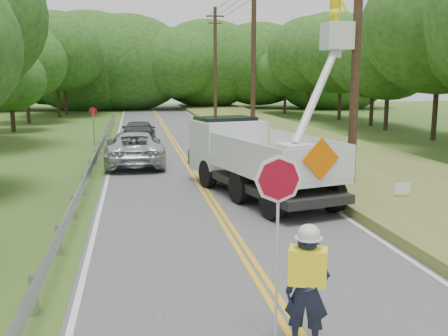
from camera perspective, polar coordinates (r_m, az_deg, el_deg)
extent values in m
plane|color=#305821|center=(8.77, 7.09, -16.65)|extent=(140.00, 140.00, 0.00)
cube|color=#4D4D4F|center=(21.96, -3.61, -0.22)|extent=(7.20, 96.00, 0.02)
cube|color=gold|center=(21.95, -3.87, -0.19)|extent=(0.12, 96.00, 0.00)
cube|color=gold|center=(21.97, -3.36, -0.17)|extent=(0.12, 96.00, 0.00)
cube|color=silver|center=(21.86, -12.64, -0.46)|extent=(0.12, 96.00, 0.00)
cube|color=silver|center=(22.59, 5.11, 0.09)|extent=(0.12, 96.00, 0.00)
cube|color=#919497|center=(9.37, -20.36, -13.09)|extent=(0.12, 0.14, 0.70)
cube|color=#919497|center=(12.15, -17.86, -7.58)|extent=(0.12, 0.14, 0.70)
cube|color=#919497|center=(15.01, -16.33, -4.14)|extent=(0.12, 0.14, 0.70)
cube|color=#919497|center=(17.92, -15.31, -1.81)|extent=(0.12, 0.14, 0.70)
cube|color=#919497|center=(20.86, -14.58, -0.13)|extent=(0.12, 0.14, 0.70)
cube|color=#919497|center=(23.81, -14.02, 1.14)|extent=(0.12, 0.14, 0.70)
cube|color=#919497|center=(26.77, -13.59, 2.12)|extent=(0.12, 0.14, 0.70)
cube|color=#919497|center=(29.74, -13.25, 2.91)|extent=(0.12, 0.14, 0.70)
cube|color=#919497|center=(32.72, -12.96, 3.55)|extent=(0.12, 0.14, 0.70)
cube|color=#919497|center=(35.70, -12.73, 4.09)|extent=(0.12, 0.14, 0.70)
cube|color=#919497|center=(38.68, -12.53, 4.55)|extent=(0.12, 0.14, 0.70)
cube|color=#919497|center=(41.67, -12.36, 4.94)|extent=(0.12, 0.14, 0.70)
cube|color=#919497|center=(44.65, -12.21, 5.27)|extent=(0.12, 0.14, 0.70)
cube|color=#919497|center=(22.78, -13.97, 1.38)|extent=(0.05, 48.00, 0.34)
cylinder|color=black|center=(18.08, 14.49, 13.16)|extent=(0.30, 0.30, 10.00)
cylinder|color=black|center=(32.34, 3.28, 11.97)|extent=(0.30, 0.30, 10.00)
cylinder|color=black|center=(47.07, -0.98, 11.40)|extent=(0.30, 0.30, 10.00)
cube|color=black|center=(47.35, -0.99, 16.49)|extent=(1.60, 0.12, 0.12)
cube|color=black|center=(47.29, -0.99, 15.77)|extent=(1.20, 0.10, 0.10)
cube|color=#5F6A28|center=(23.77, 13.65, 0.65)|extent=(7.00, 96.00, 0.30)
cylinder|color=#332319|center=(40.13, -22.39, 5.28)|extent=(0.32, 0.32, 2.18)
ellipsoid|color=#194315|center=(40.03, -22.65, 9.08)|extent=(5.09, 5.09, 4.48)
cylinder|color=#332319|center=(46.63, -20.92, 6.42)|extent=(0.32, 0.32, 2.96)
ellipsoid|color=#194315|center=(46.58, -21.21, 10.86)|extent=(6.90, 6.90, 6.07)
cylinder|color=#332319|center=(53.23, -17.91, 7.38)|extent=(0.32, 0.32, 3.70)
ellipsoid|color=#194315|center=(53.25, -18.18, 12.24)|extent=(8.64, 8.64, 7.60)
cylinder|color=#332319|center=(56.00, -17.16, 7.42)|extent=(0.32, 0.32, 3.49)
ellipsoid|color=#194315|center=(56.00, -17.39, 11.78)|extent=(8.14, 8.14, 7.16)
cylinder|color=#332319|center=(34.71, 22.38, 6.21)|extent=(0.32, 0.32, 4.07)
ellipsoid|color=#194315|center=(34.80, 22.94, 14.40)|extent=(9.50, 9.50, 8.36)
cylinder|color=#332319|center=(40.02, 17.57, 6.27)|extent=(0.32, 0.32, 3.17)
ellipsoid|color=#194315|center=(39.98, 17.87, 11.82)|extent=(7.40, 7.40, 6.51)
cylinder|color=#332319|center=(43.31, 16.06, 6.60)|extent=(0.32, 0.32, 3.17)
ellipsoid|color=#194315|center=(43.27, 16.31, 11.72)|extent=(7.39, 7.39, 6.50)
cylinder|color=#332319|center=(48.26, 12.70, 7.24)|extent=(0.32, 0.32, 3.46)
ellipsoid|color=#194315|center=(48.25, 12.90, 12.26)|extent=(8.08, 8.08, 7.11)
cylinder|color=#332319|center=(51.54, 9.33, 7.55)|extent=(0.32, 0.32, 3.52)
ellipsoid|color=#194315|center=(51.54, 9.47, 12.34)|extent=(8.21, 8.21, 7.23)
cylinder|color=#332319|center=(56.14, 6.78, 7.35)|extent=(0.32, 0.32, 2.62)
ellipsoid|color=#194315|center=(56.08, 6.85, 10.62)|extent=(6.10, 6.10, 5.37)
ellipsoid|color=#194315|center=(67.06, -23.02, 10.66)|extent=(11.95, 8.97, 8.97)
ellipsoid|color=#194315|center=(65.51, -18.90, 10.94)|extent=(13.14, 9.86, 9.86)
ellipsoid|color=#194315|center=(64.09, -14.68, 11.18)|extent=(16.28, 12.21, 12.21)
ellipsoid|color=#194315|center=(63.64, -10.73, 11.34)|extent=(15.45, 11.59, 11.59)
ellipsoid|color=#194315|center=(62.08, -5.61, 11.50)|extent=(11.07, 8.30, 8.30)
ellipsoid|color=#194315|center=(65.97, -1.78, 11.46)|extent=(14.68, 11.01, 11.01)
ellipsoid|color=#194315|center=(66.40, 3.96, 11.43)|extent=(13.86, 10.40, 10.40)
ellipsoid|color=#194315|center=(66.59, 7.49, 11.37)|extent=(10.26, 7.70, 7.70)
ellipsoid|color=#194315|center=(66.26, 11.97, 11.25)|extent=(16.60, 12.45, 12.45)
imported|color=#191E33|center=(7.66, 9.20, -13.46)|extent=(0.75, 0.63, 1.74)
cube|color=yellow|center=(7.52, 9.29, -10.70)|extent=(0.62, 0.51, 0.53)
ellipsoid|color=silver|center=(7.36, 9.40, -7.16)|extent=(0.33, 0.33, 0.26)
cylinder|color=#B7B7B7|center=(7.62, 5.87, -10.70)|extent=(0.04, 0.04, 2.44)
cylinder|color=maroon|center=(7.26, 6.05, -1.24)|extent=(0.70, 0.04, 0.70)
cylinder|color=black|center=(14.31, 5.37, -3.79)|extent=(0.55, 1.03, 0.99)
cylinder|color=black|center=(15.41, 12.03, -2.96)|extent=(0.55, 1.03, 0.99)
cylinder|color=black|center=(16.07, 1.72, -2.20)|extent=(0.55, 1.03, 0.99)
cylinder|color=black|center=(17.06, 7.93, -1.57)|extent=(0.55, 1.03, 0.99)
cylinder|color=black|center=(18.37, -1.82, -0.64)|extent=(0.55, 1.03, 0.99)
cylinder|color=black|center=(19.24, 3.84, -0.17)|extent=(0.55, 1.03, 0.99)
cube|color=black|center=(16.79, 4.41, -1.44)|extent=(3.74, 6.92, 0.26)
cube|color=silver|center=(16.08, 5.67, -0.11)|extent=(3.48, 5.17, 0.23)
cube|color=silver|center=(15.45, 1.97, 1.45)|extent=(1.25, 4.60, 0.93)
cube|color=silver|center=(16.61, 9.17, 1.93)|extent=(1.25, 4.60, 0.93)
cube|color=silver|center=(14.05, 10.50, 0.41)|extent=(2.31, 0.65, 0.93)
cube|color=silver|center=(19.10, 0.42, 2.50)|extent=(2.73, 2.47, 1.85)
cube|color=black|center=(19.21, 0.16, 4.55)|extent=(2.33, 1.81, 0.77)
cube|color=silver|center=(15.04, 7.86, 1.12)|extent=(1.13, 1.13, 0.82)
cube|color=silver|center=(17.82, 12.42, 14.09)|extent=(0.87, 0.87, 0.87)
imported|color=yellow|center=(17.90, 12.52, 16.68)|extent=(0.62, 0.80, 1.65)
cube|color=#DE6103|center=(13.96, 10.69, 0.99)|extent=(1.14, 0.33, 1.16)
imported|color=silver|center=(23.44, -9.92, 2.21)|extent=(2.57, 5.48, 1.52)
imported|color=#3B3D43|center=(30.32, -9.42, 3.86)|extent=(2.08, 4.81, 1.38)
cylinder|color=#919497|center=(30.43, -14.25, 4.34)|extent=(0.06, 0.06, 2.09)
cylinder|color=maroon|center=(30.36, -14.33, 6.13)|extent=(0.47, 0.13, 0.48)
cube|color=white|center=(16.68, 19.18, -2.15)|extent=(0.51, 0.04, 0.36)
cylinder|color=#919497|center=(16.65, 18.50, -3.21)|extent=(0.02, 0.02, 0.51)
cylinder|color=#919497|center=(16.84, 19.72, -3.13)|extent=(0.02, 0.02, 0.51)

